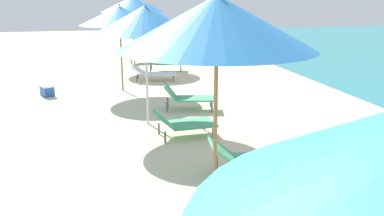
% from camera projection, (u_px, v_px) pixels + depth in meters
% --- Properties ---
extents(umbrella_fourth, '(2.33, 2.33, 2.86)m').
position_uv_depth(umbrella_fourth, '(217.00, 23.00, 4.76)').
color(umbrella_fourth, olive).
rests_on(umbrella_fourth, ground).
extents(lounger_fourth_shoreside, '(1.61, 0.79, 0.58)m').
position_uv_depth(lounger_fourth_shoreside, '(256.00, 157.00, 6.64)').
color(lounger_fourth_shoreside, '#4CA572').
rests_on(lounger_fourth_shoreside, ground).
extents(umbrella_fifth, '(2.20, 2.20, 2.65)m').
position_uv_depth(umbrella_fifth, '(145.00, 20.00, 8.73)').
color(umbrella_fifth, silver).
rests_on(umbrella_fifth, ground).
extents(lounger_fifth_shoreside, '(1.37, 0.82, 0.66)m').
position_uv_depth(lounger_fifth_shoreside, '(188.00, 97.00, 10.38)').
color(lounger_fifth_shoreside, '#4CA572').
rests_on(lounger_fifth_shoreside, ground).
extents(lounger_fifth_inland, '(1.27, 0.76, 0.55)m').
position_uv_depth(lounger_fifth_inland, '(184.00, 123.00, 8.43)').
color(lounger_fifth_inland, '#4CA572').
rests_on(lounger_fifth_inland, ground).
extents(umbrella_sixth, '(2.35, 2.35, 2.55)m').
position_uv_depth(umbrella_sixth, '(120.00, 16.00, 12.04)').
color(umbrella_sixth, olive).
rests_on(umbrella_sixth, ground).
extents(lounger_sixth_shoreside, '(1.57, 0.84, 0.53)m').
position_uv_depth(lounger_sixth_shoreside, '(154.00, 73.00, 13.98)').
color(lounger_sixth_shoreside, white).
rests_on(lounger_sixth_shoreside, ground).
extents(umbrella_farthest, '(2.49, 2.49, 2.79)m').
position_uv_depth(umbrella_farthest, '(133.00, 4.00, 15.91)').
color(umbrella_farthest, olive).
rests_on(umbrella_farthest, ground).
extents(lounger_farthest_shoreside, '(1.52, 0.72, 0.61)m').
position_uv_depth(lounger_farthest_shoreside, '(145.00, 55.00, 17.58)').
color(lounger_farthest_shoreside, '#4CA572').
rests_on(lounger_farthest_shoreside, ground).
extents(lounger_farthest_inland, '(1.50, 0.85, 0.55)m').
position_uv_depth(lounger_farthest_inland, '(164.00, 63.00, 15.71)').
color(lounger_farthest_inland, '#4CA572').
rests_on(lounger_farthest_inland, ground).
extents(cooler_box, '(0.44, 0.50, 0.31)m').
position_uv_depth(cooler_box, '(47.00, 90.00, 11.87)').
color(cooler_box, '#2659B2').
rests_on(cooler_box, ground).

